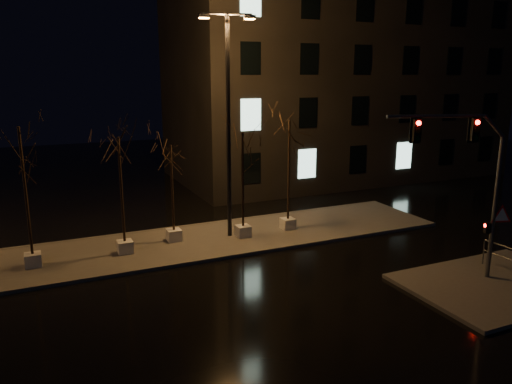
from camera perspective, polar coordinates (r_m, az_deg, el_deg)
name	(u,v)px	position (r m, az deg, el deg)	size (l,w,h in m)	color
ground	(282,285)	(19.57, 2.96, -10.59)	(90.00, 90.00, 0.00)	black
median	(226,238)	(24.66, -3.47, -5.24)	(22.00, 5.00, 0.15)	#4D4A45
sidewalk_corner	(497,284)	(21.53, 25.88, -9.48)	(7.00, 5.00, 0.15)	#4D4A45
building	(336,79)	(40.52, 9.18, 12.64)	(25.00, 12.00, 15.00)	black
tree_0	(22,159)	(21.78, -25.19, 3.45)	(1.80, 1.80, 5.95)	silver
tree_1	(120,164)	(22.16, -15.31, 3.14)	(1.80, 1.80, 5.32)	silver
tree_2	(171,167)	(23.40, -9.65, 2.85)	(1.80, 1.80, 4.72)	silver
tree_3	(243,156)	(23.62, -1.53, 4.12)	(1.80, 1.80, 5.26)	silver
tree_4	(289,145)	(24.84, 3.80, 5.39)	(1.80, 1.80, 5.73)	silver
traffic_signal_mast	(473,173)	(20.25, 23.52, 1.99)	(4.96, 1.78, 6.37)	#53575B
streetlight_main	(228,113)	(23.56, -3.19, 9.05)	(2.60, 0.82, 10.43)	black
guard_rail_b	(508,257)	(22.38, 26.84, -6.61)	(0.15, 2.29, 1.08)	#53575B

